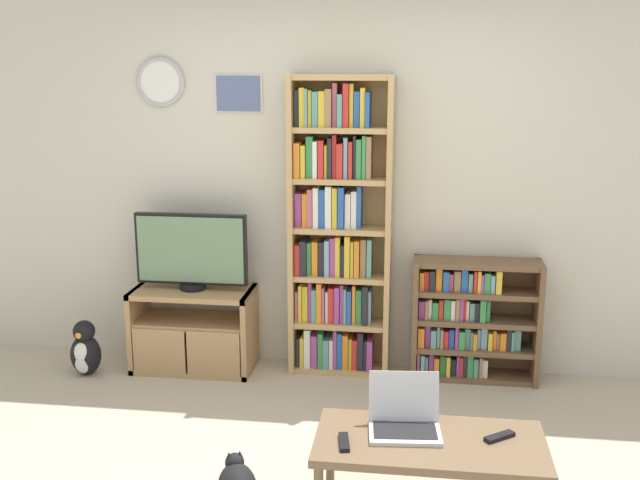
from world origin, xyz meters
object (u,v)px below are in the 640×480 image
(remote_near_laptop, at_px, (500,437))
(coffee_table, at_px, (430,448))
(bookshelf_short, at_px, (468,320))
(remote_far_from_laptop, at_px, (344,442))
(tv_stand, at_px, (193,329))
(television, at_px, (191,251))
(laptop, at_px, (404,417))
(penguin_figurine, at_px, (85,350))
(bookshelf_tall, at_px, (337,232))

(remote_near_laptop, bearing_deg, coffee_table, 62.23)
(bookshelf_short, xyz_separation_m, remote_far_from_laptop, (-0.66, -1.74, -0.01))
(bookshelf_short, bearing_deg, coffee_table, -99.21)
(tv_stand, distance_m, coffee_table, 2.23)
(television, bearing_deg, laptop, -44.69)
(laptop, xyz_separation_m, penguin_figurine, (-2.20, 1.25, -0.27))
(remote_near_laptop, bearing_deg, remote_far_from_laptop, 64.39)
(laptop, bearing_deg, tv_stand, 130.69)
(bookshelf_tall, height_order, penguin_figurine, bookshelf_tall)
(tv_stand, xyz_separation_m, coffee_table, (1.62, -1.54, 0.06))
(remote_near_laptop, bearing_deg, bookshelf_short, -35.30)
(coffee_table, distance_m, penguin_figurine, 2.69)
(laptop, distance_m, remote_far_from_laptop, 0.33)
(coffee_table, height_order, laptop, laptop)
(coffee_table, distance_m, laptop, 0.18)
(tv_stand, bearing_deg, bookshelf_tall, 6.69)
(tv_stand, bearing_deg, laptop, -44.21)
(television, relative_size, penguin_figurine, 1.99)
(bookshelf_short, height_order, laptop, bookshelf_short)
(remote_far_from_laptop, bearing_deg, bookshelf_tall, 88.43)
(television, bearing_deg, bookshelf_tall, 5.32)
(television, distance_m, coffee_table, 2.30)
(television, height_order, bookshelf_short, television)
(tv_stand, bearing_deg, remote_near_laptop, -37.42)
(television, distance_m, bookshelf_short, 1.94)
(laptop, bearing_deg, bookshelf_tall, 102.76)
(bookshelf_tall, distance_m, penguin_figurine, 1.91)
(laptop, distance_m, remote_near_laptop, 0.45)
(bookshelf_tall, xyz_separation_m, penguin_figurine, (-1.70, -0.32, -0.81))
(penguin_figurine, bearing_deg, bookshelf_tall, 10.69)
(bookshelf_tall, xyz_separation_m, laptop, (0.51, -1.57, -0.54))
(bookshelf_tall, height_order, coffee_table, bookshelf_tall)
(laptop, bearing_deg, coffee_table, -39.77)
(tv_stand, relative_size, coffee_table, 0.77)
(bookshelf_tall, bearing_deg, remote_far_from_laptop, -82.34)
(television, xyz_separation_m, coffee_table, (1.62, -1.56, -0.50))
(coffee_table, relative_size, laptop, 2.97)
(coffee_table, relative_size, remote_near_laptop, 6.99)
(television, relative_size, bookshelf_tall, 0.38)
(bookshelf_tall, height_order, bookshelf_short, bookshelf_tall)
(coffee_table, bearing_deg, bookshelf_short, 80.79)
(remote_far_from_laptop, bearing_deg, laptop, 24.23)
(tv_stand, distance_m, bookshelf_short, 1.89)
(bookshelf_tall, bearing_deg, coffee_table, -69.19)
(television, height_order, penguin_figurine, television)
(bookshelf_tall, relative_size, laptop, 5.60)
(coffee_table, bearing_deg, penguin_figurine, 150.18)
(television, height_order, remote_near_laptop, television)
(television, distance_m, laptop, 2.14)
(remote_near_laptop, bearing_deg, bookshelf_tall, -6.55)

